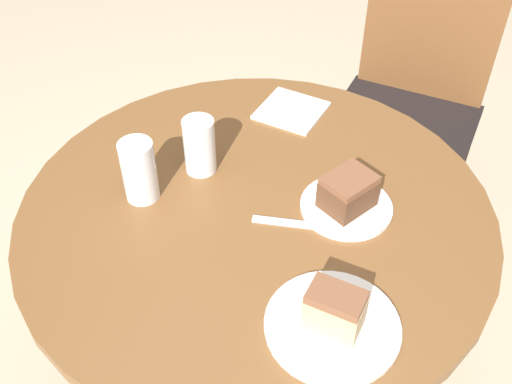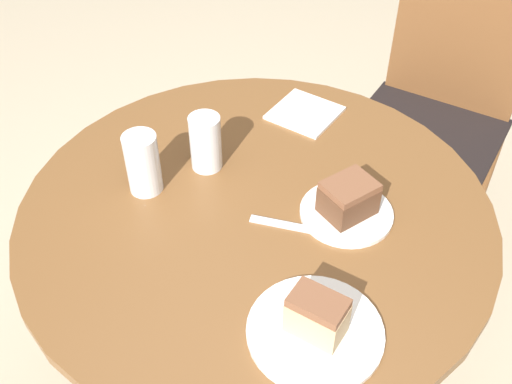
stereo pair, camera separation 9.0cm
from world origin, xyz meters
TOP-DOWN VIEW (x-y plane):
  - table at (0.00, 0.00)m, footprint 1.01×1.01m
  - chair at (0.11, 0.88)m, footprint 0.47×0.49m
  - plate_near at (0.17, 0.08)m, footprint 0.19×0.19m
  - plate_far at (0.26, -0.21)m, footprint 0.24×0.24m
  - cake_slice_near at (0.17, 0.08)m, footprint 0.12×0.13m
  - cake_slice_far at (0.26, -0.21)m, footprint 0.10×0.06m
  - glass_lemonade at (-0.17, 0.05)m, footprint 0.07×0.07m
  - glass_water at (-0.23, -0.08)m, footprint 0.07×0.07m
  - napkin_stack at (-0.08, 0.35)m, footprint 0.16×0.16m
  - fork at (0.09, -0.01)m, footprint 0.17×0.07m

SIDE VIEW (x-z plane):
  - chair at x=0.11m, z-range 0.03..0.93m
  - table at x=0.00m, z-range 0.17..0.91m
  - fork at x=0.09m, z-range 0.75..0.75m
  - napkin_stack at x=-0.08m, z-range 0.75..0.76m
  - plate_near at x=0.17m, z-range 0.75..0.76m
  - plate_far at x=0.26m, z-range 0.75..0.76m
  - cake_slice_near at x=0.17m, z-range 0.76..0.83m
  - cake_slice_far at x=0.26m, z-range 0.76..0.84m
  - glass_lemonade at x=-0.17m, z-range 0.74..0.87m
  - glass_water at x=-0.23m, z-range 0.74..0.88m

